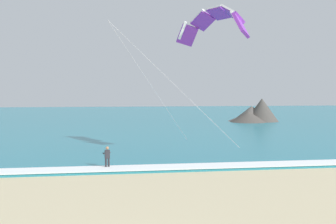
{
  "coord_description": "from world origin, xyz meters",
  "views": [
    {
      "loc": [
        -0.6,
        -13.0,
        5.58
      ],
      "look_at": [
        4.24,
        18.7,
        3.98
      ],
      "focal_mm": 43.97,
      "sensor_mm": 36.0,
      "label": 1
    }
  ],
  "objects": [
    {
      "name": "surfboard",
      "position": [
        -0.49,
        16.29,
        0.03
      ],
      "size": [
        0.72,
        1.46,
        0.09
      ],
      "color": "#239EC6",
      "rests_on": "ground"
    },
    {
      "name": "surf_foam",
      "position": [
        0.0,
        15.7,
        0.22
      ],
      "size": [
        200.0,
        2.19,
        0.04
      ],
      "primitive_type": "cube",
      "color": "white",
      "rests_on": "sea"
    },
    {
      "name": "kitesurfer",
      "position": [
        -0.49,
        16.31,
        0.94
      ],
      "size": [
        0.59,
        0.59,
        1.69
      ],
      "color": "#232328",
      "rests_on": "ground"
    },
    {
      "name": "headland_right",
      "position": [
        25.83,
        57.88,
        1.49
      ],
      "size": [
        9.58,
        9.6,
        4.37
      ],
      "color": "#56514C",
      "rests_on": "ground"
    },
    {
      "name": "kite_primary",
      "position": [
        8.55,
        20.79,
        11.44
      ],
      "size": [
        10.99,
        7.66,
        11.51
      ],
      "color": "purple"
    },
    {
      "name": "sea",
      "position": [
        0.0,
        74.7,
        0.1
      ],
      "size": [
        200.0,
        120.0,
        0.2
      ],
      "primitive_type": "cube",
      "color": "teal",
      "rests_on": "ground"
    }
  ]
}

